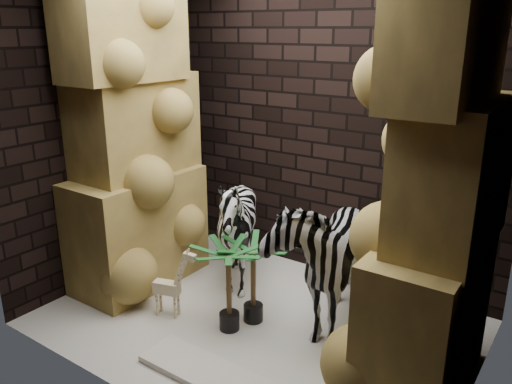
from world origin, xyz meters
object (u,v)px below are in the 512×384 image
Objects in this scene: giraffe_toy at (166,280)px; surfboard at (226,382)px; zebra_right at (324,242)px; palm_front at (253,282)px; palm_back at (229,288)px; zebra_left at (237,235)px.

giraffe_toy is 1.15m from surfboard.
zebra_right is 1.97× the size of palm_front.
palm_front is 0.94m from surfboard.
palm_back is at bearing -150.57° from zebra_right.
zebra_right reaches higher than giraffe_toy.
surfboard is at bearing -40.76° from giraffe_toy.
zebra_left reaches higher than palm_back.
palm_front reaches higher than surfboard.
palm_front is at bearing 112.99° from surfboard.
zebra_right reaches higher than surfboard.
giraffe_toy is 0.47× the size of surfboard.
giraffe_toy is 0.60m from palm_back.
surfboard is (0.82, -1.22, -0.52)m from zebra_left.
zebra_right is 1.40m from giraffe_toy.
zebra_right is 1.35m from surfboard.
palm_front is (0.67, 0.36, 0.03)m from giraffe_toy.
zebra_left is 1.77× the size of giraffe_toy.
palm_front reaches higher than giraffe_toy.
zebra_left is 0.66m from palm_front.
surfboard is (0.34, -0.81, -0.35)m from palm_front.
zebra_left is 1.61× the size of palm_front.
palm_front is at bearing -160.24° from zebra_right.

